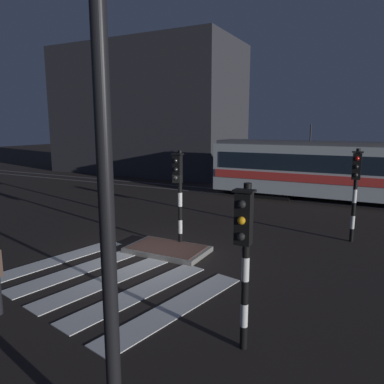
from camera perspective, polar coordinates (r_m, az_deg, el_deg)
ground_plane at (r=11.79m, az=-6.67°, el=-10.08°), size 120.00×120.00×0.00m
rail_near at (r=21.57m, az=10.01°, el=-0.74°), size 80.00×0.12×0.03m
rail_far at (r=22.92m, az=11.09°, el=-0.13°), size 80.00×0.12×0.03m
crosswalk_zebra at (r=10.36m, az=-12.82°, el=-13.18°), size 6.29×5.41×0.02m
traffic_island at (r=12.19m, az=-3.82°, el=-8.90°), size 2.58×1.57×0.18m
traffic_light_median_centre at (r=12.12m, az=-2.08°, el=1.18°), size 0.36×0.42×3.29m
traffic_light_corner_near_right at (r=6.52m, az=8.15°, el=-7.99°), size 0.36×0.42×3.12m
traffic_light_corner_far_left at (r=18.22m, az=-13.74°, el=3.92°), size 0.36×0.42×3.27m
traffic_light_corner_far_right at (r=13.88m, az=24.10°, el=1.51°), size 0.36×0.42×3.32m
street_lamp_near_kerb at (r=3.94m, az=-16.42°, el=16.04°), size 0.44×1.21×7.12m
tram at (r=21.13m, az=23.69°, el=3.06°), size 15.14×2.58×4.15m
building_backdrop at (r=33.30m, az=-6.83°, el=12.48°), size 15.83×8.00×10.78m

